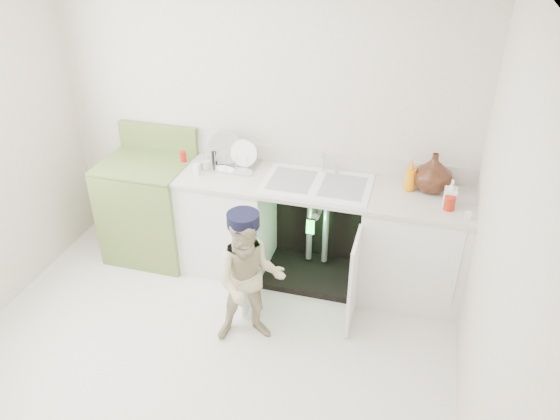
# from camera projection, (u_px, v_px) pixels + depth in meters

# --- Properties ---
(ground) EXTENTS (3.50, 3.50, 0.00)m
(ground) POSITION_uv_depth(u_px,v_px,m) (201.00, 363.00, 3.88)
(ground) COLOR beige
(ground) RESTS_ON ground
(room_shell) EXTENTS (6.00, 5.50, 1.26)m
(room_shell) POSITION_uv_depth(u_px,v_px,m) (186.00, 213.00, 3.23)
(room_shell) COLOR beige
(room_shell) RESTS_ON ground
(counter_run) EXTENTS (2.44, 1.02, 1.21)m
(counter_run) POSITION_uv_depth(u_px,v_px,m) (318.00, 230.00, 4.50)
(counter_run) COLOR white
(counter_run) RESTS_ON ground
(avocado_stove) EXTENTS (0.73, 0.65, 1.13)m
(avocado_stove) POSITION_uv_depth(u_px,v_px,m) (151.00, 207.00, 4.83)
(avocado_stove) COLOR #597132
(avocado_stove) RESTS_ON ground
(repair_worker) EXTENTS (0.67, 0.78, 1.07)m
(repair_worker) POSITION_uv_depth(u_px,v_px,m) (250.00, 279.00, 3.84)
(repair_worker) COLOR #BEB188
(repair_worker) RESTS_ON ground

